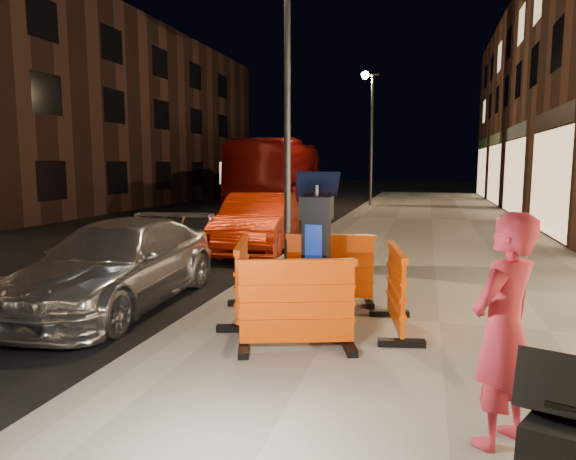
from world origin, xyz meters
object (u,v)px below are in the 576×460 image
(barrier_back, at_px, (330,269))
(man, at_px, (503,330))
(car_silver, at_px, (119,305))
(bus_doubledecker, at_px, (280,202))
(barrier_kerbside, at_px, (242,280))
(barrier_front, at_px, (297,305))
(car_red, at_px, (259,251))
(parking_kiosk, at_px, (316,253))
(barrier_bldgside, at_px, (396,290))
(stroller, at_px, (567,455))

(barrier_back, relative_size, man, 0.77)
(barrier_back, height_order, car_silver, barrier_back)
(bus_doubledecker, bearing_deg, barrier_kerbside, -79.72)
(barrier_front, xyz_separation_m, man, (1.79, -1.37, 0.33))
(car_red, bearing_deg, barrier_front, -75.28)
(parking_kiosk, height_order, man, parking_kiosk)
(car_silver, distance_m, car_red, 5.08)
(barrier_kerbside, height_order, man, man)
(barrier_kerbside, bearing_deg, barrier_back, -59.77)
(barrier_bldgside, relative_size, car_silver, 0.29)
(parking_kiosk, distance_m, stroller, 3.81)
(barrier_front, height_order, barrier_back, same)
(car_red, bearing_deg, car_silver, -102.64)
(barrier_kerbside, relative_size, stroller, 1.36)
(parking_kiosk, relative_size, barrier_back, 1.40)
(barrier_front, relative_size, man, 0.77)
(car_red, bearing_deg, man, -67.90)
(barrier_back, xyz_separation_m, stroller, (1.99, -4.17, -0.03))
(man, distance_m, stroller, 0.99)
(barrier_bldgside, bearing_deg, barrier_back, 34.23)
(parking_kiosk, height_order, barrier_bldgside, parking_kiosk)
(man, bearing_deg, car_red, -113.08)
(barrier_kerbside, height_order, car_silver, barrier_kerbside)
(barrier_back, xyz_separation_m, bus_doubledecker, (-6.57, 20.34, -0.64))
(barrier_bldgside, relative_size, car_red, 0.30)
(barrier_front, height_order, bus_doubledecker, bus_doubledecker)
(barrier_kerbside, relative_size, car_red, 0.30)
(stroller, bearing_deg, bus_doubledecker, 127.26)
(barrier_bldgside, xyz_separation_m, stroller, (1.04, -3.22, -0.03))
(car_red, bearing_deg, stroller, -69.40)
(barrier_front, bearing_deg, man, -55.08)
(car_silver, bearing_deg, man, -33.21)
(car_silver, height_order, bus_doubledecker, bus_doubledecker)
(parking_kiosk, height_order, car_red, parking_kiosk)
(barrier_back, distance_m, man, 3.74)
(barrier_kerbside, bearing_deg, bus_doubledecker, 0.03)
(barrier_front, height_order, man, man)
(barrier_kerbside, distance_m, man, 3.61)
(barrier_kerbside, xyz_separation_m, man, (2.74, -2.32, 0.33))
(barrier_bldgside, xyz_separation_m, car_red, (-3.55, 5.63, -0.64))
(parking_kiosk, relative_size, man, 1.07)
(car_silver, xyz_separation_m, man, (4.91, -2.90, 0.96))
(barrier_back, distance_m, barrier_kerbside, 1.34)
(car_silver, height_order, man, man)
(parking_kiosk, relative_size, bus_doubledecker, 0.14)
(parking_kiosk, distance_m, barrier_bldgside, 1.02)
(car_red, bearing_deg, barrier_bldgside, -64.61)
(bus_doubledecker, bearing_deg, barrier_back, -76.61)
(car_red, xyz_separation_m, bus_doubledecker, (-3.97, 15.66, 0.00))
(barrier_bldgside, distance_m, man, 2.49)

